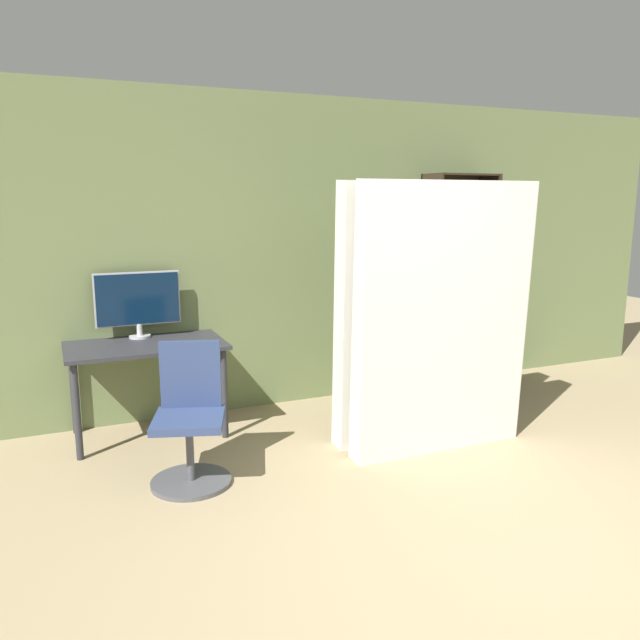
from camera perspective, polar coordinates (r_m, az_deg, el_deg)
name	(u,v)px	position (r m, az deg, el deg)	size (l,w,h in m)	color
ground_plane	(586,607)	(3.35, 23.17, -22.97)	(16.00, 16.00, 0.00)	#9E8966
wall_back	(307,253)	(5.60, -1.17, 6.14)	(8.00, 0.06, 2.70)	#6B7A4C
desk	(146,356)	(4.97, -15.61, -3.21)	(1.18, 0.68, 0.74)	#2D2D33
monitor	(138,301)	(5.13, -16.32, 1.70)	(0.66, 0.17, 0.53)	#B7B7BC
office_chair	(190,428)	(4.19, -11.79, -9.62)	(0.56, 0.56, 0.91)	#4C4C51
bookshelf	(448,290)	(6.17, 11.60, 2.70)	(0.67, 0.35, 2.06)	#2D2319
mattress_near	(444,320)	(4.53, 11.27, 0.03)	(1.37, 0.24, 1.96)	silver
mattress_far	(421,313)	(4.78, 9.22, 0.65)	(1.37, 0.23, 1.95)	silver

